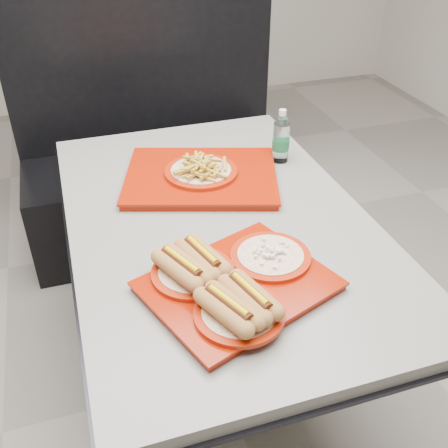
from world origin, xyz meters
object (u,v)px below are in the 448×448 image
object	(u,v)px
tray_far	(201,173)
booth_bench	(155,161)
tray_near	(232,281)
water_bottle	(281,139)
diner_table	(219,259)

from	to	relation	value
tray_far	booth_bench	bearing A→B (deg)	90.69
tray_near	water_bottle	bearing A→B (deg)	57.80
diner_table	water_bottle	world-z (taller)	water_bottle
diner_table	tray_far	xyz separation A→B (m)	(0.01, 0.23, 0.19)
tray_near	water_bottle	distance (m)	0.75
booth_bench	water_bottle	size ratio (longest dim) A/B	6.87
tray_near	tray_far	world-z (taller)	tray_far
diner_table	water_bottle	bearing A→B (deg)	41.51
booth_bench	tray_far	xyz separation A→B (m)	(0.01, -0.86, 0.38)
water_bottle	diner_table	bearing A→B (deg)	-138.49
diner_table	tray_near	xyz separation A→B (m)	(-0.07, -0.34, 0.20)
booth_bench	water_bottle	distance (m)	0.97
diner_table	water_bottle	distance (m)	0.50
booth_bench	tray_near	xyz separation A→B (m)	(-0.07, -1.44, 0.38)
booth_bench	water_bottle	xyz separation A→B (m)	(0.33, -0.80, 0.43)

